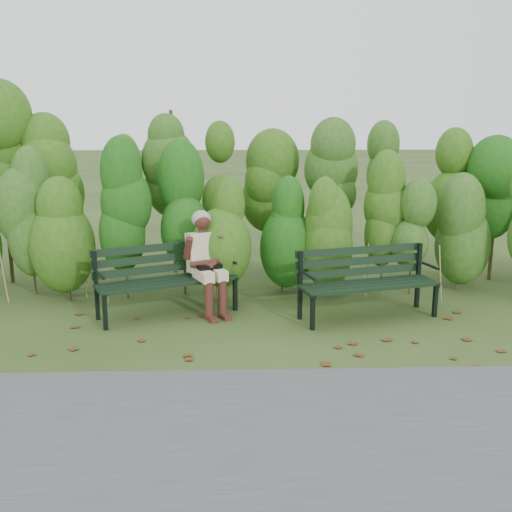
{
  "coord_description": "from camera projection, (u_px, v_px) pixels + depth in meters",
  "views": [
    {
      "loc": [
        -0.21,
        -5.87,
        2.16
      ],
      "look_at": [
        0.0,
        0.35,
        0.75
      ],
      "focal_mm": 42.0,
      "sensor_mm": 36.0,
      "label": 1
    }
  ],
  "objects": [
    {
      "name": "ground",
      "position": [
        257.0,
        334.0,
        6.2
      ],
      "size": [
        80.0,
        80.0,
        0.0
      ],
      "primitive_type": "plane",
      "color": "#314516"
    },
    {
      "name": "leaf_litter",
      "position": [
        233.0,
        335.0,
        6.16
      ],
      "size": [
        5.56,
        2.19,
        0.01
      ],
      "color": "#5B3517",
      "rests_on": "ground"
    },
    {
      "name": "seated_woman",
      "position": [
        206.0,
        256.0,
        6.79
      ],
      "size": [
        0.56,
        0.73,
        1.17
      ],
      "color": "beige",
      "rests_on": "ground"
    },
    {
      "name": "bench_left",
      "position": [
        165.0,
        274.0,
        6.78
      ],
      "size": [
        1.64,
        1.12,
        0.79
      ],
      "color": "black",
      "rests_on": "ground"
    },
    {
      "name": "hedge_band",
      "position": [
        252.0,
        192.0,
        7.74
      ],
      "size": [
        11.04,
        1.67,
        2.42
      ],
      "color": "#47381E",
      "rests_on": "ground"
    },
    {
      "name": "bench_right",
      "position": [
        366.0,
        277.0,
        6.68
      ],
      "size": [
        1.63,
        0.89,
        0.77
      ],
      "color": "black",
      "rests_on": "ground"
    },
    {
      "name": "footpath",
      "position": [
        269.0,
        446.0,
        4.06
      ],
      "size": [
        60.0,
        2.5,
        0.01
      ],
      "primitive_type": "cube",
      "color": "#474749",
      "rests_on": "ground"
    }
  ]
}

